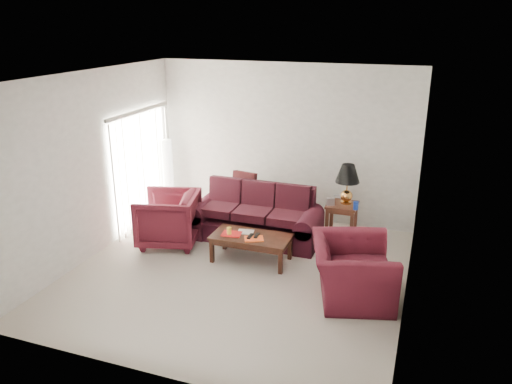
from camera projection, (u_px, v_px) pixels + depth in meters
floor at (238, 272)px, 7.77m from camera, size 5.00×5.00×0.00m
blinds at (142, 169)px, 9.34m from camera, size 0.10×2.00×2.16m
sofa at (255, 214)px, 8.82m from camera, size 2.40×1.22×0.95m
throw_pillow at (244, 184)px, 9.52m from camera, size 0.50×0.30×0.48m
end_table at (341, 219)px, 9.06m from camera, size 0.58×0.58×0.59m
table_lamp at (347, 184)px, 8.87m from camera, size 0.57×0.57×0.73m
clock at (331, 202)px, 8.87m from camera, size 0.15×0.10×0.14m
blue_canister at (356, 206)px, 8.68m from camera, size 0.11×0.11×0.14m
picture_frame at (337, 195)px, 9.18m from camera, size 0.15×0.17×0.05m
floor_lamp at (168, 175)px, 10.10m from camera, size 0.25×0.25×1.49m
armchair_left at (168, 219)px, 8.64m from camera, size 1.23×1.21×0.92m
armchair_right at (352, 271)px, 6.98m from camera, size 1.39×1.50×0.81m
coffee_table at (251, 248)px, 8.08m from camera, size 1.35×0.83×0.44m
magazine_red at (232, 234)px, 8.06m from camera, size 0.34×0.27×0.02m
magazine_white at (246, 232)px, 8.13m from camera, size 0.28×0.23×0.01m
magazine_orange at (254, 239)px, 7.88m from camera, size 0.36×0.32×0.02m
remote_a at (250, 236)px, 7.92m from camera, size 0.06×0.19×0.02m
remote_b at (257, 235)px, 7.95m from camera, size 0.07×0.19×0.02m
yellow_glass at (229, 231)px, 8.01m from camera, size 0.10×0.10×0.13m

